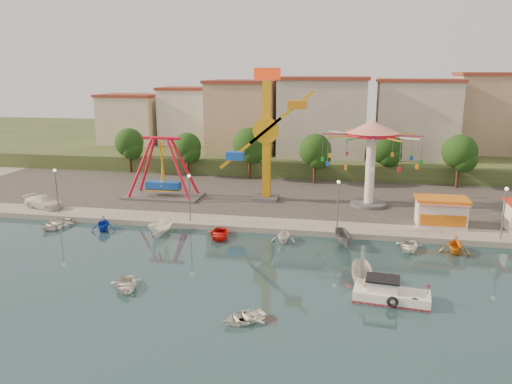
% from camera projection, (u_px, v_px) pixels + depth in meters
% --- Properties ---
extents(ground, '(200.00, 200.00, 0.00)m').
position_uv_depth(ground, '(234.00, 279.00, 41.34)').
color(ground, '#142F38').
rests_on(ground, ground).
extents(quay_deck, '(200.00, 100.00, 0.60)m').
position_uv_depth(quay_deck, '(305.00, 154.00, 100.39)').
color(quay_deck, '#9E998E').
rests_on(quay_deck, ground).
extents(asphalt_pad, '(90.00, 28.00, 0.01)m').
position_uv_depth(asphalt_pad, '(283.00, 189.00, 69.81)').
color(asphalt_pad, '#4C4944').
rests_on(asphalt_pad, quay_deck).
extents(hill_terrace, '(200.00, 60.00, 3.00)m').
position_uv_depth(hill_terrace, '(307.00, 145.00, 104.88)').
color(hill_terrace, '#384C26').
rests_on(hill_terrace, ground).
extents(pirate_ship_ride, '(10.00, 5.00, 8.00)m').
position_uv_depth(pirate_ship_ride, '(163.00, 169.00, 64.44)').
color(pirate_ship_ride, '#59595E').
rests_on(pirate_ship_ride, quay_deck).
extents(kamikaze_tower, '(7.89, 3.10, 16.50)m').
position_uv_depth(kamikaze_tower, '(270.00, 140.00, 61.84)').
color(kamikaze_tower, '#59595E').
rests_on(kamikaze_tower, quay_deck).
extents(wave_swinger, '(11.60, 11.60, 10.40)m').
position_uv_depth(wave_swinger, '(372.00, 144.00, 59.51)').
color(wave_swinger, '#59595E').
rests_on(wave_swinger, quay_deck).
extents(booth_left, '(5.40, 3.78, 3.08)m').
position_uv_depth(booth_left, '(441.00, 212.00, 53.09)').
color(booth_left, white).
rests_on(booth_left, quay_deck).
extents(lamp_post_0, '(0.14, 0.14, 5.00)m').
position_uv_depth(lamp_post_0, '(57.00, 193.00, 57.41)').
color(lamp_post_0, '#59595E').
rests_on(lamp_post_0, quay_deck).
extents(lamp_post_1, '(0.14, 0.14, 5.00)m').
position_uv_depth(lamp_post_1, '(190.00, 199.00, 54.47)').
color(lamp_post_1, '#59595E').
rests_on(lamp_post_1, quay_deck).
extents(lamp_post_2, '(0.14, 0.14, 5.00)m').
position_uv_depth(lamp_post_2, '(338.00, 207.00, 51.53)').
color(lamp_post_2, '#59595E').
rests_on(lamp_post_2, quay_deck).
extents(lamp_post_3, '(0.14, 0.14, 5.00)m').
position_uv_depth(lamp_post_3, '(504.00, 215.00, 48.59)').
color(lamp_post_3, '#59595E').
rests_on(lamp_post_3, quay_deck).
extents(tree_0, '(4.60, 4.60, 7.19)m').
position_uv_depth(tree_0, '(129.00, 143.00, 80.07)').
color(tree_0, '#382314').
rests_on(tree_0, quay_deck).
extents(tree_1, '(4.35, 4.35, 6.80)m').
position_uv_depth(tree_1, '(187.00, 147.00, 77.60)').
color(tree_1, '#382314').
rests_on(tree_1, quay_deck).
extents(tree_2, '(5.02, 5.02, 7.85)m').
position_uv_depth(tree_2, '(249.00, 144.00, 75.18)').
color(tree_2, '#382314').
rests_on(tree_2, quay_deck).
extents(tree_3, '(4.68, 4.68, 7.32)m').
position_uv_depth(tree_3, '(315.00, 150.00, 72.05)').
color(tree_3, '#382314').
rests_on(tree_3, quay_deck).
extents(tree_4, '(4.86, 4.86, 7.60)m').
position_uv_depth(tree_4, '(385.00, 148.00, 73.02)').
color(tree_4, '#382314').
rests_on(tree_4, quay_deck).
extents(tree_5, '(4.83, 4.83, 7.54)m').
position_uv_depth(tree_5, '(460.00, 152.00, 69.46)').
color(tree_5, '#382314').
rests_on(tree_5, quay_deck).
extents(building_0, '(9.26, 9.53, 11.87)m').
position_uv_depth(building_0, '(111.00, 115.00, 89.27)').
color(building_0, beige).
rests_on(building_0, hill_terrace).
extents(building_1, '(12.33, 9.01, 8.63)m').
position_uv_depth(building_1, '(186.00, 123.00, 92.51)').
color(building_1, silver).
rests_on(building_1, hill_terrace).
extents(building_2, '(11.95, 9.28, 11.23)m').
position_uv_depth(building_2, '(256.00, 116.00, 90.34)').
color(building_2, tan).
rests_on(building_2, hill_terrace).
extents(building_3, '(12.59, 10.50, 9.20)m').
position_uv_depth(building_3, '(331.00, 126.00, 85.04)').
color(building_3, beige).
rests_on(building_3, hill_terrace).
extents(building_4, '(10.75, 9.23, 9.24)m').
position_uv_depth(building_4, '(411.00, 125.00, 85.80)').
color(building_4, beige).
rests_on(building_4, hill_terrace).
extents(building_5, '(12.77, 10.96, 11.21)m').
position_uv_depth(building_5, '(497.00, 122.00, 81.34)').
color(building_5, tan).
rests_on(building_5, hill_terrace).
extents(cabin_motorboat, '(5.74, 2.67, 1.96)m').
position_uv_depth(cabin_motorboat, '(389.00, 295.00, 37.20)').
color(cabin_motorboat, white).
rests_on(cabin_motorboat, ground).
extents(rowboat_a, '(3.61, 4.09, 0.70)m').
position_uv_depth(rowboat_a, '(126.00, 285.00, 39.32)').
color(rowboat_a, silver).
rests_on(rowboat_a, ground).
extents(rowboat_b, '(3.89, 3.72, 0.66)m').
position_uv_depth(rowboat_b, '(244.00, 317.00, 34.23)').
color(rowboat_b, white).
rests_on(rowboat_b, ground).
extents(skiff, '(1.94, 4.60, 1.74)m').
position_uv_depth(skiff, '(363.00, 277.00, 39.61)').
color(skiff, silver).
rests_on(skiff, ground).
extents(van, '(5.42, 3.29, 1.47)m').
position_uv_depth(van, '(44.00, 202.00, 60.20)').
color(van, white).
rests_on(van, quay_deck).
extents(moored_boat_0, '(3.52, 4.49, 0.84)m').
position_uv_depth(moored_boat_0, '(55.00, 224.00, 54.72)').
color(moored_boat_0, silver).
rests_on(moored_boat_0, ground).
extents(moored_boat_1, '(3.34, 3.62, 1.59)m').
position_uv_depth(moored_boat_1, '(103.00, 223.00, 53.57)').
color(moored_boat_1, '#153FBE').
rests_on(moored_boat_1, ground).
extents(moored_boat_2, '(2.21, 4.23, 1.55)m').
position_uv_depth(moored_boat_2, '(161.00, 227.00, 52.36)').
color(moored_boat_2, white).
rests_on(moored_boat_2, ground).
extents(moored_boat_3, '(3.35, 4.26, 0.80)m').
position_uv_depth(moored_boat_3, '(219.00, 234.00, 51.30)').
color(moored_boat_3, red).
rests_on(moored_boat_3, ground).
extents(moored_boat_4, '(2.60, 2.98, 1.53)m').
position_uv_depth(moored_boat_4, '(284.00, 235.00, 49.98)').
color(moored_boat_4, white).
rests_on(moored_boat_4, ground).
extents(moored_boat_5, '(2.37, 4.11, 1.50)m').
position_uv_depth(moored_boat_5, '(344.00, 239.00, 48.89)').
color(moored_boat_5, slate).
rests_on(moored_boat_5, ground).
extents(moored_boat_6, '(2.96, 3.83, 0.73)m').
position_uv_depth(moored_boat_6, '(409.00, 246.00, 47.85)').
color(moored_boat_6, silver).
rests_on(moored_boat_6, ground).
extents(moored_boat_7, '(3.28, 3.64, 1.70)m').
position_uv_depth(moored_boat_7, '(455.00, 244.00, 46.97)').
color(moored_boat_7, orange).
rests_on(moored_boat_7, ground).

